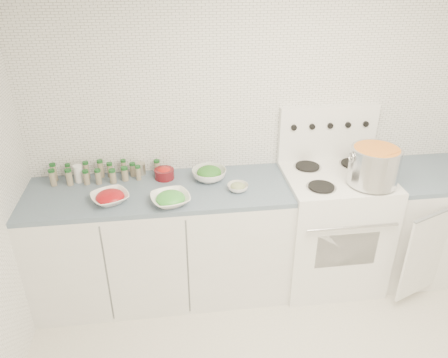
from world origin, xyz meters
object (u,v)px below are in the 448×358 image
stove (330,224)px  bowl_tomato (110,197)px  bowl_snowpea (170,199)px  stock_pot (374,164)px

stove → bowl_tomato: bearing=-175.9°
stove → bowl_snowpea: size_ratio=4.40×
bowl_snowpea → bowl_tomato: bearing=169.1°
stock_pot → bowl_tomato: size_ratio=1.14×
stove → bowl_snowpea: (-1.22, -0.19, 0.44)m
stock_pot → stove: bearing=137.3°
stove → bowl_tomato: (-1.62, -0.12, 0.44)m
stock_pot → bowl_snowpea: stock_pot is taller
bowl_tomato → bowl_snowpea: size_ratio=1.03×
bowl_tomato → bowl_snowpea: 0.41m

